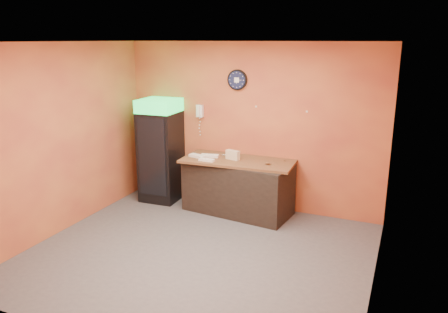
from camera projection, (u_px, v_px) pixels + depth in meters
The scene contains 15 objects.
floor at pixel (199, 254), 5.95m from camera, with size 4.50×4.50×0.00m, color #47474C.
back_wall at pixel (250, 127), 7.36m from camera, with size 4.50×0.02×2.80m, color #CD7639.
left_wall at pixel (61, 139), 6.44m from camera, with size 0.02×4.00×2.80m, color #CD7639.
right_wall at pixel (382, 176), 4.73m from camera, with size 0.02×4.00×2.80m, color #CD7639.
ceiling at pixel (195, 42), 5.22m from camera, with size 4.50×4.00×0.02m, color white.
beverage_cooler at pixel (160, 152), 7.74m from camera, with size 0.67×0.68×1.83m.
prep_counter at pixel (238, 187), 7.29m from camera, with size 1.75×0.78×0.88m, color black.
wall_clock at pixel (237, 80), 7.22m from camera, with size 0.34×0.06×0.34m.
wall_phone at pixel (200, 111), 7.61m from camera, with size 0.12×0.10×0.22m.
butcher_paper at pixel (238, 161), 7.17m from camera, with size 1.84×0.82×0.04m, color brown.
sub_roll_stack at pixel (233, 155), 7.16m from camera, with size 0.25×0.14×0.15m.
wrapped_sandwich_left at pixel (197, 156), 7.30m from camera, with size 0.30×0.12×0.04m, color white.
wrapped_sandwich_mid at pixel (207, 160), 7.08m from camera, with size 0.25×0.10×0.04m, color white.
wrapped_sandwich_right at pixel (210, 156), 7.32m from camera, with size 0.30×0.12×0.04m, color white.
kitchen_tool at pixel (230, 154), 7.37m from camera, with size 0.06×0.06×0.06m, color silver.
Camera 1 is at (2.45, -4.82, 2.83)m, focal length 35.00 mm.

